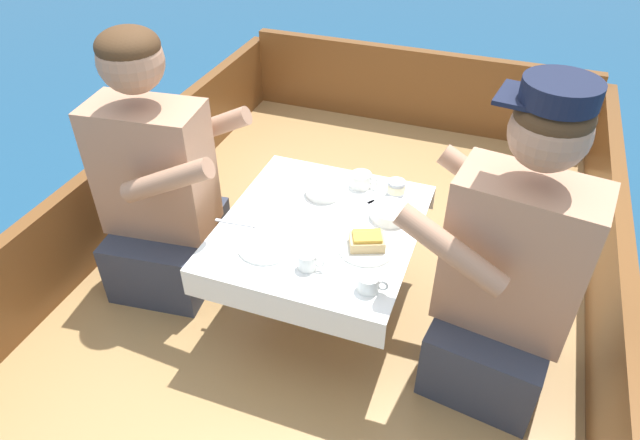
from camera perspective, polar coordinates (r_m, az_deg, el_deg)
name	(u,v)px	position (r m, az deg, el deg)	size (l,w,h in m)	color
ground_plane	(324,358)	(2.53, 0.37, -13.60)	(60.00, 60.00, 0.00)	navy
boat_deck	(324,330)	(2.39, 0.39, -10.97)	(2.05, 3.20, 0.35)	#A87F4C
gunwale_port	(102,209)	(2.56, -21.00, 1.00)	(0.06, 3.20, 0.39)	brown
gunwale_starboard	(612,334)	(2.12, 27.13, -10.07)	(0.06, 3.20, 0.39)	brown
bow_coaming	(416,88)	(3.41, 9.58, 12.89)	(1.93, 0.06, 0.45)	brown
cockpit_table	(320,235)	(1.98, 0.00, -1.48)	(0.66, 0.73, 0.41)	#B2B2B7
person_port	(159,189)	(2.20, -15.81, 3.01)	(0.56, 0.49, 1.02)	#333847
person_starboard	(508,275)	(1.83, 18.32, -5.25)	(0.56, 0.50, 1.06)	#333847
plate_sandwich	(367,247)	(1.86, 4.68, -2.74)	(0.19, 0.19, 0.01)	silver
plate_bread	(266,246)	(1.87, -5.40, -2.58)	(0.19, 0.19, 0.01)	silver
sandwich	(367,241)	(1.84, 4.72, -2.09)	(0.13, 0.11, 0.05)	tan
bowl_port_near	(390,212)	(1.99, 7.06, 0.79)	(0.14, 0.14, 0.04)	silver
bowl_starboard_near	(324,189)	(2.09, 0.38, 3.13)	(0.13, 0.13, 0.04)	silver
coffee_cup_port	(369,283)	(1.71, 4.90, -6.26)	(0.10, 0.07, 0.05)	silver
coffee_cup_starboard	(361,180)	(2.14, 4.15, 4.04)	(0.11, 0.08, 0.05)	silver
coffee_cup_center	(308,261)	(1.77, -1.24, -4.08)	(0.09, 0.06, 0.05)	silver
tin_can	(396,188)	(2.11, 7.63, 3.24)	(0.07, 0.07, 0.05)	silver
utensil_spoon_starboard	(246,225)	(1.97, -7.38, -0.46)	(0.17, 0.03, 0.01)	silver
utensil_knife_port	(302,236)	(1.90, -1.83, -1.64)	(0.14, 0.12, 0.00)	silver
utensil_fork_starboard	(360,207)	(2.04, 4.02, 1.34)	(0.12, 0.15, 0.00)	silver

